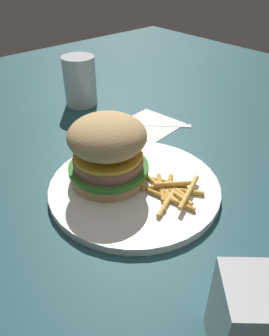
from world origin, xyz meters
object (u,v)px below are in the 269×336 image
object	(u,v)px
fries_pile	(171,191)
napkin	(150,124)
sandwich	(108,150)
drink_glass	(80,84)
napkin_dispenser	(267,322)
fork	(149,123)
plate	(134,187)

from	to	relation	value
fries_pile	napkin	distance (m)	0.24
napkin	sandwich	bearing A→B (deg)	-150.59
napkin	drink_glass	size ratio (longest dim) A/B	1.00
napkin_dispenser	drink_glass	bearing A→B (deg)	113.98
fries_pile	drink_glass	distance (m)	0.39
fries_pile	napkin	world-z (taller)	fries_pile
sandwich	fries_pile	distance (m)	0.11
fries_pile	napkin_dispenser	bearing A→B (deg)	-115.71
fork	sandwich	bearing A→B (deg)	-150.18
drink_glass	plate	bearing A→B (deg)	-110.61
drink_glass	napkin	bearing A→B (deg)	-76.34
sandwich	napkin	size ratio (longest dim) A/B	1.12
plate	napkin_dispenser	bearing A→B (deg)	-106.10
fries_pile	drink_glass	world-z (taller)	drink_glass
sandwich	plate	bearing A→B (deg)	-60.57
plate	fork	distance (m)	0.22
sandwich	drink_glass	xyz separation A→B (m)	(0.14, 0.29, -0.02)
sandwich	drink_glass	size ratio (longest dim) A/B	1.12
sandwich	fries_pile	xyz separation A→B (m)	(0.05, -0.09, -0.05)
sandwich	fork	world-z (taller)	sandwich
fork	drink_glass	xyz separation A→B (m)	(-0.04, 0.18, 0.04)
napkin	fork	xyz separation A→B (m)	(-0.00, 0.00, 0.00)
sandwich	fries_pile	world-z (taller)	sandwich
fork	plate	bearing A→B (deg)	-139.19
napkin	napkin_dispenser	xyz separation A→B (m)	(-0.24, -0.40, 0.05)
plate	napkin_dispenser	xyz separation A→B (m)	(-0.07, -0.26, 0.04)
fries_pile	napkin_dispenser	xyz separation A→B (m)	(-0.10, -0.21, 0.03)
sandwich	napkin_dispenser	size ratio (longest dim) A/B	1.26
fries_pile	napkin	size ratio (longest dim) A/B	1.02
plate	napkin	distance (m)	0.22
sandwich	napkin	distance (m)	0.23
sandwich	fork	bearing A→B (deg)	29.82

